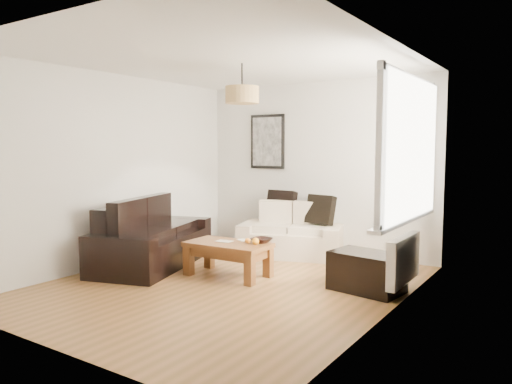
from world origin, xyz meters
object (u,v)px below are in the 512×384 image
Objects in this scene: loveseat_cream at (291,231)px; coffee_table at (228,259)px; ottoman at (367,272)px; sofa_leather at (153,235)px.

loveseat_cream reaches higher than coffee_table.
loveseat_cream reaches higher than ottoman.
coffee_table is 1.72m from ottoman.
loveseat_cream is 1.43× the size of coffee_table.
ottoman is at bearing -98.25° from sofa_leather.
sofa_leather is 1.86× the size of coffee_table.
coffee_table is at bearing -110.62° from loveseat_cream.
sofa_leather is at bearing -171.00° from ottoman.
ottoman is (2.88, 0.46, -0.20)m from sofa_leather.
sofa_leather is at bearing -174.71° from coffee_table.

